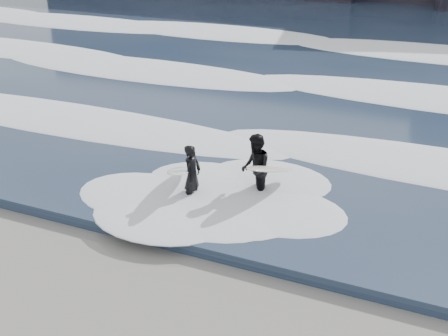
% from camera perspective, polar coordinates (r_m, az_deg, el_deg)
% --- Properties ---
extents(ground, '(120.00, 120.00, 0.00)m').
position_cam_1_polar(ground, '(11.54, -16.42, -14.77)').
color(ground, olive).
rests_on(ground, ground).
extents(sea, '(90.00, 52.00, 0.30)m').
position_cam_1_polar(sea, '(36.73, 13.74, 13.08)').
color(sea, '#24344C').
rests_on(sea, ground).
extents(foam_near, '(60.00, 3.20, 0.20)m').
position_cam_1_polar(foam_near, '(18.05, 1.47, 2.77)').
color(foam_near, white).
rests_on(foam_near, sea).
extents(foam_mid, '(60.00, 4.00, 0.24)m').
position_cam_1_polar(foam_mid, '(24.32, 7.82, 8.45)').
color(foam_mid, white).
rests_on(foam_mid, sea).
extents(foam_far, '(60.00, 4.80, 0.30)m').
position_cam_1_polar(foam_far, '(32.82, 12.41, 12.41)').
color(foam_far, white).
rests_on(foam_far, sea).
extents(surfer_left, '(1.36, 2.26, 1.67)m').
position_cam_1_polar(surfer_left, '(14.75, -3.61, -0.61)').
color(surfer_left, black).
rests_on(surfer_left, ground).
extents(surfer_right, '(1.48, 2.20, 1.88)m').
position_cam_1_polar(surfer_right, '(14.82, 3.37, -0.05)').
color(surfer_right, black).
rests_on(surfer_right, ground).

